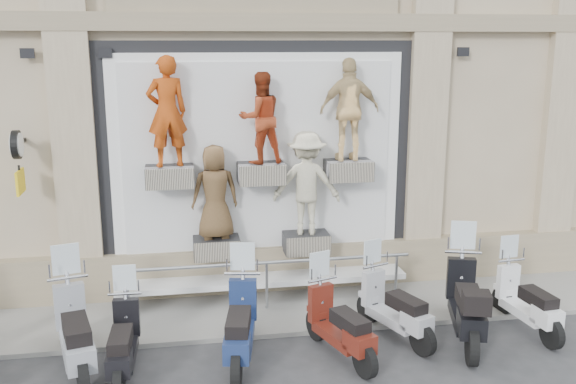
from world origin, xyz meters
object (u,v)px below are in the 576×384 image
Objects in this scene: scooter_c at (74,317)px; scooter_f at (340,311)px; clock_sign_bracket at (18,154)px; scooter_e at (240,311)px; scooter_d at (122,329)px; scooter_g at (395,295)px; scooter_i at (528,289)px; scooter_h at (467,288)px; guard_rail at (267,287)px.

scooter_c is 3.73m from scooter_f.
clock_sign_bracket reaches higher than scooter_e.
scooter_e reaches higher than scooter_d.
scooter_c reaches higher than scooter_d.
scooter_f is at bearing -16.60° from scooter_c.
scooter_i is at bearing -23.46° from scooter_g.
scooter_f is 3.19m from scooter_i.
scooter_d is 1.00× the size of scooter_i.
clock_sign_bracket is at bearing 142.01° from scooter_g.
scooter_d is 3.07m from scooter_f.
scooter_c is 1.05× the size of scooter_e.
clock_sign_bracket is 0.58× the size of scooter_d.
scooter_h is (1.05, -0.26, 0.14)m from scooter_g.
scooter_f is at bearing -157.21° from scooter_h.
scooter_d is at bearing -30.44° from scooter_c.
guard_rail is 4.24m from scooter_i.
scooter_e is (1.63, 0.11, 0.09)m from scooter_d.
guard_rail is 1.81m from scooter_e.
guard_rail is at bearing 96.73° from scooter_f.
scooter_d is at bearing -141.82° from guard_rail.
scooter_e is 1.13× the size of scooter_i.
scooter_d is 0.89× the size of scooter_e.
clock_sign_bracket is 0.57× the size of scooter_f.
scooter_d is at bearing -53.62° from clock_sign_bracket.
guard_rail is 1.97m from scooter_f.
scooter_f is (3.73, -0.20, -0.12)m from scooter_c.
clock_sign_bracket is 0.58× the size of scooter_i.
scooter_i is (1.12, 0.15, -0.15)m from scooter_h.
scooter_c is at bearing -151.60° from guard_rail.
scooter_f is at bearing -179.40° from scooter_i.
guard_rail is 2.87m from scooter_d.
scooter_e is at bearing -15.82° from scooter_c.
scooter_h reaches higher than scooter_e.
guard_rail is 2.55× the size of scooter_e.
scooter_e is at bearing 5.98° from scooter_d.
clock_sign_bracket is 4.39m from scooter_e.
scooter_c is 6.90m from scooter_i.
scooter_g is 1.02× the size of scooter_i.
scooter_i reaches higher than scooter_d.
scooter_c is 0.70m from scooter_d.
clock_sign_bracket reaches higher than guard_rail.
scooter_h is at bearing -34.37° from scooter_g.
scooter_f is at bearing -65.12° from guard_rail.
scooter_e is at bearing 177.31° from scooter_i.
scooter_e is at bearing 167.44° from scooter_g.
scooter_h is 1.14m from scooter_i.
guard_rail is 2.88× the size of scooter_d.
scooter_h reaches higher than scooter_d.
guard_rail is 2.82× the size of scooter_f.
guard_rail is 2.88× the size of scooter_i.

